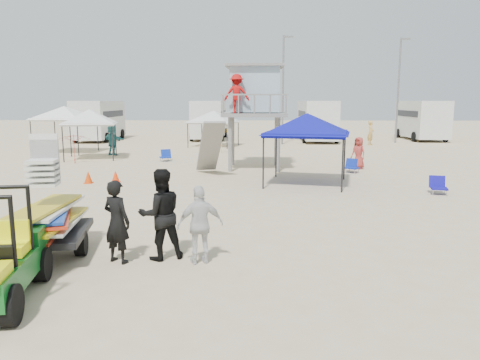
{
  "coord_description": "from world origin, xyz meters",
  "views": [
    {
      "loc": [
        0.85,
        -8.63,
        3.28
      ],
      "look_at": [
        0.5,
        3.0,
        1.3
      ],
      "focal_mm": 35.0,
      "sensor_mm": 36.0,
      "label": 1
    }
  ],
  "objects_px": {
    "man_left": "(117,222)",
    "canopy_blue": "(307,117)",
    "lifeguard_tower": "(253,93)",
    "surf_trailer": "(49,214)"
  },
  "relations": [
    {
      "from": "man_left",
      "to": "canopy_blue",
      "type": "bearing_deg",
      "value": -91.51
    },
    {
      "from": "surf_trailer",
      "to": "lifeguard_tower",
      "type": "relative_size",
      "value": 0.56
    },
    {
      "from": "lifeguard_tower",
      "to": "canopy_blue",
      "type": "height_order",
      "value": "lifeguard_tower"
    },
    {
      "from": "man_left",
      "to": "canopy_blue",
      "type": "distance_m",
      "value": 10.63
    },
    {
      "from": "surf_trailer",
      "to": "man_left",
      "type": "height_order",
      "value": "surf_trailer"
    },
    {
      "from": "lifeguard_tower",
      "to": "canopy_blue",
      "type": "distance_m",
      "value": 5.01
    },
    {
      "from": "surf_trailer",
      "to": "canopy_blue",
      "type": "relative_size",
      "value": 0.75
    },
    {
      "from": "lifeguard_tower",
      "to": "man_left",
      "type": "bearing_deg",
      "value": -101.15
    },
    {
      "from": "lifeguard_tower",
      "to": "canopy_blue",
      "type": "relative_size",
      "value": 1.34
    },
    {
      "from": "lifeguard_tower",
      "to": "surf_trailer",
      "type": "bearing_deg",
      "value": -107.46
    }
  ]
}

